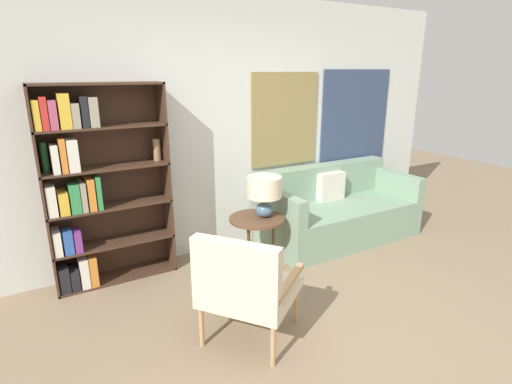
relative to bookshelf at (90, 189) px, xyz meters
name	(u,v)px	position (x,y,z in m)	size (l,w,h in m)	color
ground_plane	(328,347)	(1.26, -1.85, -0.93)	(14.00, 14.00, 0.00)	#847056
wall_back	(215,129)	(1.32, 0.18, 0.42)	(6.40, 0.08, 2.70)	silver
bookshelf	(90,189)	(0.00, 0.00, 0.00)	(1.10, 0.30, 1.85)	#422B1E
armchair	(244,284)	(0.76, -1.49, -0.44)	(0.88, 0.88, 0.87)	tan
couch	(336,212)	(2.69, -0.28, -0.62)	(1.87, 0.88, 0.84)	gray
side_table	(257,223)	(1.44, -0.50, -0.44)	(0.56, 0.56, 0.54)	brown
table_lamp	(264,191)	(1.52, -0.51, -0.11)	(0.35, 0.35, 0.42)	slate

